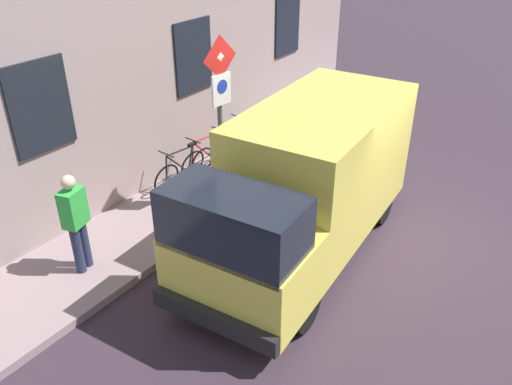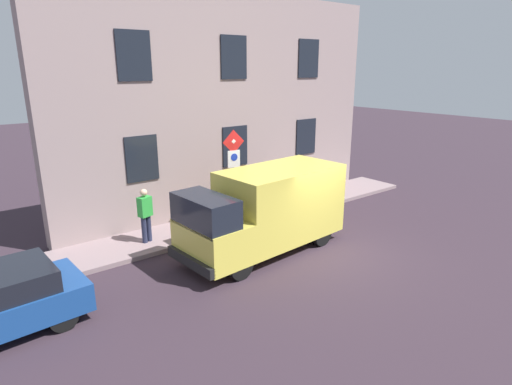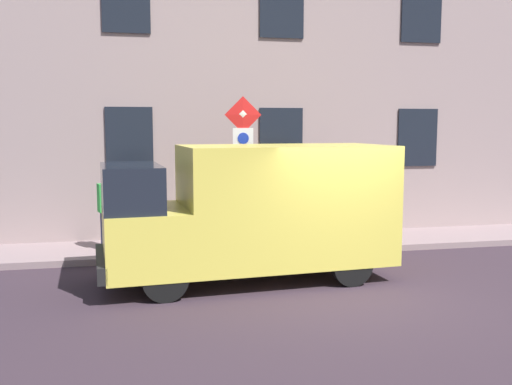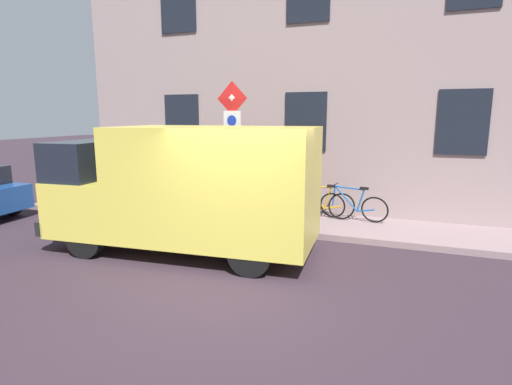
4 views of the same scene
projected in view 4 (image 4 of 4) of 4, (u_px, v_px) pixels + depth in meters
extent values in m
plane|color=#342630|center=(231.00, 284.00, 6.69)|extent=(80.00, 80.00, 0.00)
cube|color=gray|center=(294.00, 222.00, 10.25)|extent=(2.00, 15.46, 0.14)
cube|color=gray|center=(310.00, 66.00, 10.77)|extent=(0.70, 13.46, 7.98)
cube|color=black|center=(463.00, 122.00, 9.41)|extent=(0.06, 1.10, 1.50)
cube|color=black|center=(306.00, 121.00, 10.69)|extent=(0.06, 1.10, 1.50)
cube|color=black|center=(182.00, 121.00, 11.97)|extent=(0.06, 1.10, 1.50)
cube|color=black|center=(178.00, 4.00, 11.38)|extent=(0.06, 1.10, 1.50)
cylinder|color=#474C47|center=(234.00, 157.00, 9.70)|extent=(0.09, 0.09, 3.19)
pyramid|color=silver|center=(232.00, 99.00, 9.38)|extent=(0.09, 0.50, 0.50)
pyramid|color=red|center=(232.00, 99.00, 9.39)|extent=(0.08, 0.56, 0.56)
cube|color=white|center=(232.00, 123.00, 9.50)|extent=(0.09, 0.44, 0.56)
cylinder|color=#1933B2|center=(232.00, 120.00, 9.47)|extent=(0.04, 0.24, 0.24)
cube|color=#DCCA4C|center=(215.00, 184.00, 7.87)|extent=(2.28, 3.94, 2.18)
cube|color=#DCCA4C|center=(102.00, 203.00, 8.68)|extent=(2.10, 1.55, 1.10)
cube|color=black|center=(90.00, 161.00, 8.58)|extent=(1.99, 1.12, 0.84)
cube|color=black|center=(74.00, 218.00, 8.96)|extent=(2.01, 0.31, 0.28)
cylinder|color=black|center=(85.00, 238.00, 7.88)|extent=(0.28, 0.77, 0.76)
cylinder|color=black|center=(136.00, 217.00, 9.54)|extent=(0.28, 0.77, 0.76)
cylinder|color=black|center=(250.00, 255.00, 6.96)|extent=(0.28, 0.77, 0.76)
cylinder|color=black|center=(275.00, 228.00, 8.62)|extent=(0.28, 0.77, 0.76)
cylinder|color=black|center=(12.00, 204.00, 11.26)|extent=(0.21, 0.61, 0.60)
torus|color=black|center=(333.00, 205.00, 10.36)|extent=(0.22, 0.67, 0.66)
torus|color=black|center=(375.00, 210.00, 9.87)|extent=(0.22, 0.67, 0.66)
cylinder|color=#1558AF|center=(346.00, 199.00, 10.17)|extent=(0.12, 0.60, 0.60)
cylinder|color=#1558AF|center=(349.00, 188.00, 10.08)|extent=(0.13, 0.72, 0.07)
cylinder|color=#1558AF|center=(361.00, 201.00, 10.00)|extent=(0.06, 0.19, 0.55)
cylinder|color=#1558AF|center=(366.00, 210.00, 9.98)|extent=(0.09, 0.43, 0.12)
cylinder|color=#1558AF|center=(334.00, 196.00, 10.30)|extent=(0.05, 0.09, 0.50)
cube|color=black|center=(364.00, 188.00, 9.91)|extent=(0.11, 0.21, 0.06)
cylinder|color=#262626|center=(335.00, 184.00, 10.24)|extent=(0.46, 0.09, 0.03)
torus|color=black|center=(300.00, 204.00, 10.54)|extent=(0.19, 0.67, 0.66)
torus|color=black|center=(342.00, 206.00, 10.25)|extent=(0.19, 0.67, 0.66)
cylinder|color=#CD9311|center=(313.00, 197.00, 10.41)|extent=(0.08, 0.60, 0.60)
cylinder|color=#CD9311|center=(317.00, 186.00, 10.34)|extent=(0.09, 0.73, 0.07)
cylinder|color=#CD9311|center=(328.00, 198.00, 10.31)|extent=(0.05, 0.19, 0.55)
cylinder|color=#CD9311|center=(333.00, 207.00, 10.32)|extent=(0.07, 0.43, 0.12)
cylinder|color=#CD9311|center=(301.00, 194.00, 10.49)|extent=(0.04, 0.09, 0.50)
cube|color=black|center=(331.00, 186.00, 10.24)|extent=(0.10, 0.21, 0.06)
cylinder|color=#262626|center=(303.00, 183.00, 10.43)|extent=(0.46, 0.07, 0.03)
torus|color=black|center=(271.00, 201.00, 10.90)|extent=(0.24, 0.67, 0.65)
torus|color=black|center=(309.00, 204.00, 10.46)|extent=(0.24, 0.67, 0.65)
cylinder|color=red|center=(283.00, 194.00, 10.72)|extent=(0.09, 0.60, 0.60)
cylinder|color=red|center=(286.00, 184.00, 10.64)|extent=(0.10, 0.73, 0.07)
cylinder|color=red|center=(296.00, 196.00, 10.57)|extent=(0.05, 0.19, 0.55)
cylinder|color=red|center=(301.00, 205.00, 10.55)|extent=(0.07, 0.43, 0.12)
cylinder|color=red|center=(272.00, 192.00, 10.84)|extent=(0.04, 0.09, 0.50)
cube|color=black|center=(299.00, 184.00, 10.48)|extent=(0.10, 0.21, 0.06)
cylinder|color=#262626|center=(273.00, 181.00, 10.78)|extent=(0.46, 0.07, 0.03)
torus|color=black|center=(243.00, 199.00, 11.17)|extent=(0.19, 0.67, 0.66)
torus|color=black|center=(279.00, 202.00, 10.75)|extent=(0.19, 0.67, 0.66)
cylinder|color=black|center=(254.00, 192.00, 11.00)|extent=(0.08, 0.60, 0.60)
cylinder|color=black|center=(257.00, 182.00, 10.92)|extent=(0.08, 0.73, 0.07)
cylinder|color=black|center=(267.00, 194.00, 10.85)|extent=(0.05, 0.19, 0.55)
cylinder|color=black|center=(271.00, 203.00, 10.84)|extent=(0.06, 0.43, 0.12)
cylinder|color=black|center=(244.00, 190.00, 11.12)|extent=(0.04, 0.09, 0.50)
cube|color=black|center=(269.00, 182.00, 10.76)|extent=(0.09, 0.20, 0.06)
cylinder|color=#262626|center=(245.00, 179.00, 11.05)|extent=(0.46, 0.06, 0.03)
cylinder|color=#262B47|center=(152.00, 193.00, 11.48)|extent=(0.16, 0.16, 0.85)
cylinder|color=#262B47|center=(146.00, 193.00, 11.50)|extent=(0.16, 0.16, 0.85)
cube|color=green|center=(147.00, 167.00, 11.35)|extent=(0.36, 0.46, 0.62)
sphere|color=beige|center=(147.00, 151.00, 11.27)|extent=(0.22, 0.22, 0.22)
cylinder|color=#2D5133|center=(301.00, 209.00, 9.44)|extent=(0.44, 0.44, 0.90)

